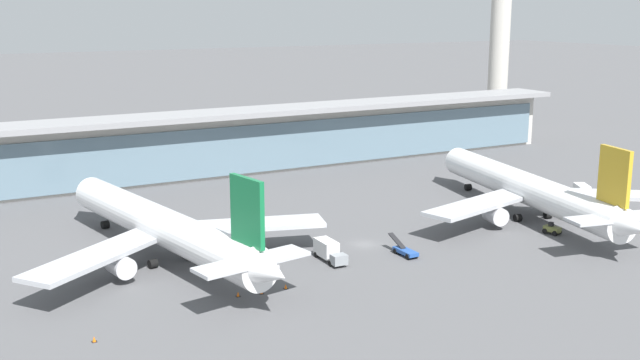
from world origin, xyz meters
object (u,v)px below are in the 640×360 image
Objects in this scene: service_truck_under_wing_olive at (583,192)px; safety_cone_charlie at (238,294)px; service_truck_near_nose_grey at (329,250)px; safety_cone_bravo at (94,339)px; service_truck_by_tail_olive at (552,229)px; airliner_centre_stand at (529,189)px; safety_cone_alpha at (261,292)px; safety_cone_delta at (286,287)px; airliner_left_stand at (165,227)px; service_truck_mid_apron_blue at (405,251)px; control_tower at (501,15)px.

service_truck_under_wing_olive is 83.96m from safety_cone_charlie.
service_truck_near_nose_grey and service_truck_under_wing_olive have the same top height.
service_truck_under_wing_olive is at bearing 11.40° from safety_cone_bravo.
service_truck_by_tail_olive is 80.14m from safety_cone_bravo.
safety_cone_charlie is (-63.14, -10.89, -5.13)m from airliner_centre_stand.
safety_cone_alpha is 1.00× the size of safety_cone_bravo.
safety_cone_charlie and safety_cone_delta have the same top height.
service_truck_near_nose_grey is 41.56m from service_truck_by_tail_olive.
service_truck_by_tail_olive is (63.20, -18.09, -4.58)m from airliner_left_stand.
service_truck_mid_apron_blue is 51.38m from safety_cone_bravo.
service_truck_under_wing_olive reaches higher than safety_cone_alpha.
service_truck_near_nose_grey is 2.33× the size of service_truck_by_tail_olive.
airliner_left_stand is at bearing 177.58° from service_truck_under_wing_olive.
service_truck_mid_apron_blue reaches higher than safety_cone_bravo.
service_truck_under_wing_olive is (64.24, 8.30, 0.00)m from service_truck_near_nose_grey.
service_truck_by_tail_olive is at bearing -8.52° from service_truck_near_nose_grey.
service_truck_near_nose_grey is 0.98× the size of service_truck_under_wing_olive.
service_truck_near_nose_grey is 10.52× the size of safety_cone_alpha.
service_truck_by_tail_olive is 56.19m from safety_cone_alpha.
safety_cone_delta is (-75.51, -15.99, -1.37)m from service_truck_under_wing_olive.
safety_cone_bravo is at bearing -165.55° from safety_cone_charlie.
airliner_centre_stand is at bearing 10.94° from safety_cone_bravo.
safety_cone_alpha is (-79.30, -16.13, -1.37)m from service_truck_under_wing_olive.
control_tower is at bearing 34.37° from safety_cone_bravo.
airliner_centre_stand is at bearing 11.48° from safety_cone_delta.
service_truck_near_nose_grey is 0.11× the size of control_tower.
service_truck_under_wing_olive is (19.36, 4.59, -3.76)m from airliner_centre_stand.
service_truck_mid_apron_blue is at bearing 9.94° from safety_cone_bravo.
airliner_left_stand is at bearing 55.64° from safety_cone_bravo.
safety_cone_charlie is at bearing -170.22° from airliner_centre_stand.
safety_cone_bravo and safety_cone_charlie have the same top height.
service_truck_by_tail_olive is (-23.14, -14.45, -0.82)m from service_truck_under_wing_olive.
safety_cone_charlie is at bearing -158.53° from service_truck_near_nose_grey.
airliner_centre_stand is 92.29× the size of safety_cone_charlie.
airliner_centre_stand is 85.38m from safety_cone_bravo.
service_truck_under_wing_olive is at bearing 12.79° from service_truck_mid_apron_blue.
airliner_left_stand reaches higher than safety_cone_charlie.
airliner_centre_stand is at bearing -166.65° from service_truck_under_wing_olive.
airliner_left_stand is 92.54× the size of safety_cone_alpha.
safety_cone_alpha is at bearing -142.33° from control_tower.
service_truck_near_nose_grey is 153.63m from control_tower.
airliner_left_stand is 92.54× the size of safety_cone_charlie.
control_tower is (52.45, 85.59, 34.24)m from service_truck_under_wing_olive.
service_truck_under_wing_olive is 10.70× the size of safety_cone_delta.
safety_cone_delta is at bearing 9.85° from safety_cone_bravo.
service_truck_near_nose_grey is at bearing 34.31° from safety_cone_delta.
safety_cone_charlie is at bearing -78.65° from airliner_left_stand.
control_tower reaches higher than airliner_centre_stand.
service_truck_near_nose_grey reaches higher than safety_cone_delta.
control_tower is 170.22m from safety_cone_alpha.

